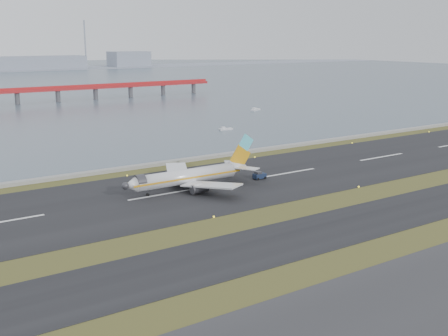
# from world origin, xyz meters

# --- Properties ---
(ground) EXTENTS (1000.00, 1000.00, 0.00)m
(ground) POSITION_xyz_m (0.00, 0.00, 0.00)
(ground) COLOR #3A4619
(ground) RESTS_ON ground
(taxiway_strip) EXTENTS (1000.00, 18.00, 0.10)m
(taxiway_strip) POSITION_xyz_m (0.00, -12.00, 0.05)
(taxiway_strip) COLOR black
(taxiway_strip) RESTS_ON ground
(runway_strip) EXTENTS (1000.00, 45.00, 0.10)m
(runway_strip) POSITION_xyz_m (0.00, 30.00, 0.05)
(runway_strip) COLOR black
(runway_strip) RESTS_ON ground
(seawall) EXTENTS (1000.00, 2.50, 1.00)m
(seawall) POSITION_xyz_m (0.00, 60.00, 0.50)
(seawall) COLOR gray
(seawall) RESTS_ON ground
(red_pier) EXTENTS (260.00, 5.00, 10.20)m
(red_pier) POSITION_xyz_m (20.00, 250.00, 7.28)
(red_pier) COLOR #AC1D20
(red_pier) RESTS_ON ground
(airliner) EXTENTS (38.52, 32.89, 12.80)m
(airliner) POSITION_xyz_m (8.17, 30.81, 3.46)
(airliner) COLOR silver
(airliner) RESTS_ON ground
(pushback_tug) EXTENTS (3.50, 2.10, 2.23)m
(pushback_tug) POSITION_xyz_m (28.91, 29.04, 1.08)
(pushback_tug) COLOR #16223E
(pushback_tug) RESTS_ON ground
(workboat_near) EXTENTS (6.08, 2.10, 1.46)m
(workboat_near) POSITION_xyz_m (68.57, 104.42, 0.46)
(workboat_near) COLOR silver
(workboat_near) RESTS_ON ground
(workboat_far) EXTENTS (7.35, 4.70, 1.71)m
(workboat_far) POSITION_xyz_m (118.28, 149.35, 0.54)
(workboat_far) COLOR silver
(workboat_far) RESTS_ON ground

